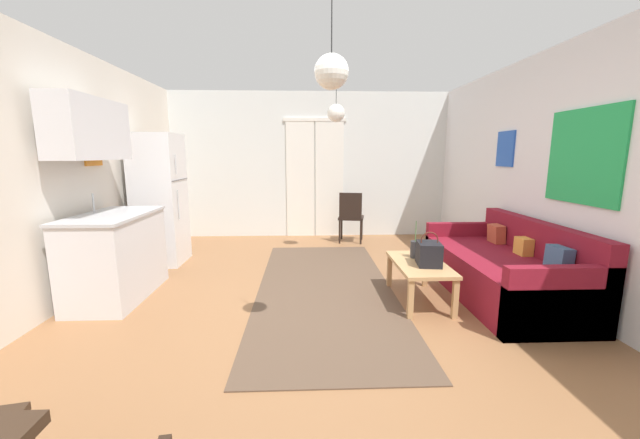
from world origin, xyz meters
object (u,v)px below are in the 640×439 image
Objects in this scene: bamboo_vase at (415,249)px; refrigerator at (160,200)px; pendant_lamp_far at (336,113)px; accent_chair at (351,215)px; pendant_lamp_near at (331,72)px; couch at (506,271)px; handbag at (429,254)px; coffee_table at (419,268)px.

refrigerator is at bearing 157.12° from bamboo_vase.
bamboo_vase is 0.60× the size of pendant_lamp_far.
refrigerator is at bearing -176.04° from pendant_lamp_far.
pendant_lamp_near is at bearing 92.03° from accent_chair.
pendant_lamp_far is (-0.73, 1.51, 1.57)m from bamboo_vase.
couch is at bearing 130.22° from accent_chair.
pendant_lamp_near is (-1.05, -0.94, 1.51)m from handbag.
accent_chair is at bearing 98.62° from coffee_table.
bamboo_vase is 2.29m from pendant_lamp_far.
pendant_lamp_far is (-0.79, 1.78, 1.54)m from handbag.
accent_chair is (-1.37, 2.49, 0.21)m from couch.
bamboo_vase is at bearing -64.06° from pendant_lamp_far.
refrigerator is at bearing 32.44° from accent_chair.
couch reaches higher than handbag.
coffee_table is 0.23m from bamboo_vase.
pendant_lamp_far is at bearing 84.58° from pendant_lamp_near.
accent_chair is (-0.39, 2.58, 0.13)m from coffee_table.
handbag is (0.06, -0.27, 0.03)m from bamboo_vase.
coffee_table is 2.34× the size of bamboo_vase.
accent_chair is at bearing 69.20° from pendant_lamp_far.
coffee_table is at bearing -89.97° from bamboo_vase.
couch is at bearing 11.91° from handbag.
pendant_lamp_near is (-0.99, -1.04, 1.69)m from coffee_table.
bamboo_vase is 0.22× the size of refrigerator.
handbag is 0.51× the size of pendant_lamp_far.
bamboo_vase is 2.44m from accent_chair.
pendant_lamp_near is at bearing -149.95° from couch.
refrigerator is at bearing 161.12° from couch.
couch is 2.95× the size of pendant_lamp_near.
coffee_table is at bearing -25.56° from refrigerator.
couch is at bearing -4.66° from bamboo_vase.
pendant_lamp_far is at bearing 113.51° from coffee_table.
bamboo_vase is at bearing 175.34° from couch.
pendant_lamp_near reaches higher than bamboo_vase.
pendant_lamp_near is at bearing -95.42° from pendant_lamp_far.
handbag is at bearing -66.06° from pendant_lamp_far.
coffee_table is 3.56m from refrigerator.
bamboo_vase is 0.46× the size of accent_chair.
coffee_table is 2.62m from accent_chair.
handbag is 0.19× the size of refrigerator.
accent_chair is 1.28× the size of pendant_lamp_near.
bamboo_vase is at bearing 90.03° from coffee_table.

